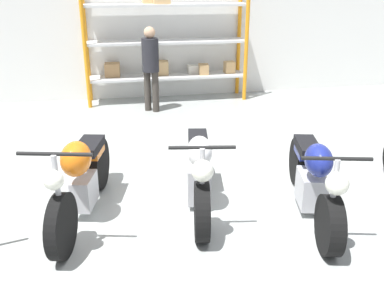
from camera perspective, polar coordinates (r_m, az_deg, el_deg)
The scene contains 7 objects.
ground_plane at distance 4.81m, azimuth 0.89°, elevation -9.52°, with size 30.00×30.00×0.00m, color #9EA3A0.
back_wall at distance 9.29m, azimuth -5.72°, elevation 17.16°, with size 30.00×0.08×3.60m.
shelving_rack at distance 9.05m, azimuth -3.48°, elevation 13.06°, with size 3.33×0.63×2.41m.
motorcycle_orange at distance 4.72m, azimuth -14.52°, elevation -4.40°, with size 0.77×2.03×1.04m.
motorcycle_white at distance 4.84m, azimuth 0.96°, elevation -3.68°, with size 0.66×2.02×0.99m.
motorcycle_blue at distance 4.86m, azimuth 15.91°, elevation -4.48°, with size 0.78×2.06×0.97m.
person_browsing at distance 8.29m, azimuth -5.55°, elevation 10.72°, with size 0.45×0.45×1.62m.
Camera 1 is at (-0.83, -4.04, 2.47)m, focal length 40.00 mm.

